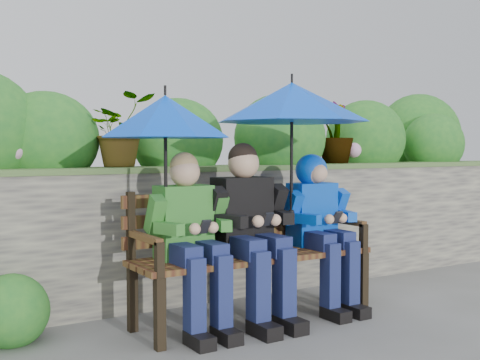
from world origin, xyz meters
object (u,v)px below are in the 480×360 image
boy_middle (251,225)px  boy_right (319,217)px  umbrella_left (165,117)px  umbrella_right (292,102)px  boy_left (191,233)px  park_bench (248,245)px

boy_middle → boy_right: bearing=2.0°
boy_right → umbrella_left: (-1.20, 0.02, 0.69)m
boy_middle → umbrella_right: umbrella_right is taller
boy_left → umbrella_right: size_ratio=1.07×
park_bench → umbrella_left: umbrella_left is taller
boy_right → umbrella_left: umbrella_left is taller
boy_right → umbrella_right: bearing=178.5°
umbrella_left → boy_left: bearing=-13.1°
park_bench → umbrella_left: 1.06m
boy_left → boy_middle: size_ratio=0.95×
boy_middle → umbrella_left: bearing=176.0°
boy_right → umbrella_right: umbrella_right is taller
boy_middle → umbrella_right: bearing=4.3°
park_bench → umbrella_right: bearing=-10.6°
boy_left → umbrella_right: 1.17m
umbrella_left → park_bench: bearing=4.1°
park_bench → boy_left: size_ratio=1.48×
park_bench → boy_right: size_ratio=1.50×
boy_right → umbrella_right: 0.85m
boy_middle → umbrella_right: 0.90m
boy_left → boy_right: (1.05, 0.01, 0.04)m
park_bench → boy_middle: (-0.04, -0.09, 0.15)m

